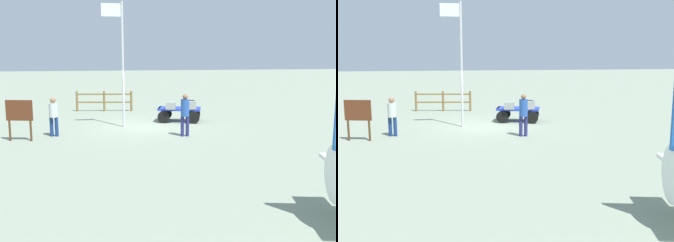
{
  "view_description": "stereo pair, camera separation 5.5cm",
  "coord_description": "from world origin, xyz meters",
  "views": [
    {
      "loc": [
        2.16,
        17.7,
        3.24
      ],
      "look_at": [
        0.09,
        6.0,
        1.23
      ],
      "focal_mm": 42.77,
      "sensor_mm": 36.0,
      "label": 1
    },
    {
      "loc": [
        2.11,
        17.7,
        3.24
      ],
      "look_at": [
        0.09,
        6.0,
        1.23
      ],
      "focal_mm": 42.77,
      "sensor_mm": 36.0,
      "label": 2
    }
  ],
  "objects": [
    {
      "name": "suitcase_maroon",
      "position": [
        -2.11,
        -0.38,
        0.86
      ],
      "size": [
        0.48,
        0.38,
        0.37
      ],
      "color": "gray",
      "rests_on": "luggage_cart"
    },
    {
      "name": "worker_trailing",
      "position": [
        3.89,
        1.61,
        0.9
      ],
      "size": [
        0.39,
        0.39,
        1.55
      ],
      "color": "navy",
      "rests_on": "ground"
    },
    {
      "name": "worker_lead",
      "position": [
        -1.21,
        2.5,
        0.97
      ],
      "size": [
        0.35,
        0.35,
        1.67
      ],
      "color": "navy",
      "rests_on": "ground"
    },
    {
      "name": "wooden_fence",
      "position": [
        1.8,
        -5.12,
        0.65
      ],
      "size": [
        3.16,
        0.6,
        1.14
      ],
      "color": "olive",
      "rests_on": "ground"
    },
    {
      "name": "flagpole",
      "position": [
        1.13,
        -0.0,
        3.19
      ],
      "size": [
        0.93,
        0.1,
        5.45
      ],
      "color": "silver",
      "rests_on": "ground"
    },
    {
      "name": "suitcase_olive",
      "position": [
        -2.14,
        -0.73,
        0.86
      ],
      "size": [
        0.47,
        0.32,
        0.37
      ],
      "color": "black",
      "rests_on": "luggage_cart"
    },
    {
      "name": "luggage_cart",
      "position": [
        -1.68,
        -0.96,
        0.48
      ],
      "size": [
        2.23,
        1.69,
        0.67
      ],
      "color": "#253CBC",
      "rests_on": "ground"
    },
    {
      "name": "signboard",
      "position": [
        5.05,
        2.27,
        1.02
      ],
      "size": [
        1.0,
        0.3,
        1.54
      ],
      "color": "#4C3319",
      "rests_on": "ground"
    },
    {
      "name": "ground_plane",
      "position": [
        0.0,
        0.0,
        0.0
      ],
      "size": [
        120.0,
        120.0,
        0.0
      ],
      "primitive_type": "plane",
      "color": "gray"
    },
    {
      "name": "suitcase_grey",
      "position": [
        -1.19,
        -0.52,
        0.84
      ],
      "size": [
        0.52,
        0.42,
        0.34
      ],
      "color": "gray",
      "rests_on": "luggage_cart"
    }
  ]
}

